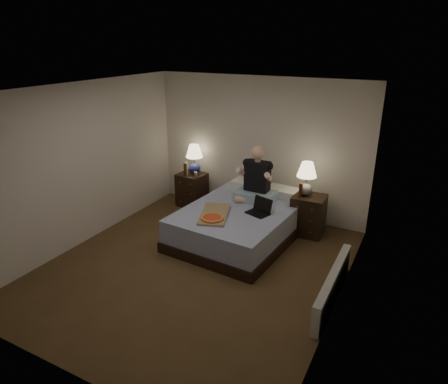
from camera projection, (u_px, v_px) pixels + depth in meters
The scene contains 19 objects.
floor at pixel (195, 267), 5.77m from camera, with size 4.00×4.50×0.00m, color brown.
ceiling at pixel (190, 90), 4.87m from camera, with size 4.00×4.50×0.00m, color white.
wall_back at pixel (259, 147), 7.18m from camera, with size 4.00×2.50×0.00m, color silver.
wall_front at pixel (56, 265), 3.46m from camera, with size 4.00×2.50×0.00m, color silver.
wall_left at pixel (83, 165), 6.18m from camera, with size 4.50×2.50×0.00m, color silver.
wall_right at pixel (345, 214), 4.45m from camera, with size 4.50×2.50×0.00m, color silver.
bed at pixel (239, 223), 6.51m from camera, with size 1.59×2.12×0.53m, color #5F75BE.
nightstand_left at pixel (192, 190), 7.78m from camera, with size 0.50×0.45×0.65m, color black.
nightstand_right at pixel (308, 215), 6.64m from camera, with size 0.52×0.47×0.68m, color black.
lamp_left at pixel (194, 159), 7.62m from camera, with size 0.32×0.32×0.56m, color navy, non-canonical shape.
lamp_right at pixel (306, 179), 6.47m from camera, with size 0.32×0.32×0.56m, color gray, non-canonical shape.
water_bottle at pixel (186, 168), 7.58m from camera, with size 0.07×0.07×0.25m, color white.
soda_can at pixel (196, 175), 7.47m from camera, with size 0.07×0.07×0.10m, color #A8A8A3.
beer_bottle_left at pixel (185, 170), 7.55m from camera, with size 0.06×0.06×0.23m, color #55240C.
beer_bottle_right at pixel (301, 190), 6.45m from camera, with size 0.06×0.06×0.23m, color #541C0C.
person at pixel (256, 174), 6.56m from camera, with size 0.66×0.52×0.93m, color black, non-canonical shape.
laptop at pixel (258, 207), 6.17m from camera, with size 0.34×0.28×0.24m, color black, non-canonical shape.
pizza_box at pixel (212, 219), 5.96m from camera, with size 0.40×0.76×0.08m, color tan, non-canonical shape.
radiator at pixel (333, 286), 4.98m from camera, with size 0.10×1.60×0.40m, color silver.
Camera 1 is at (2.68, -4.23, 3.09)m, focal length 32.00 mm.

